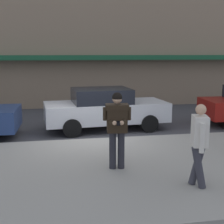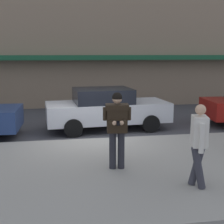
# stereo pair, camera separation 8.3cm
# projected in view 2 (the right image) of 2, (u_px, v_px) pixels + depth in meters

# --- Properties ---
(ground_plane) EXTENTS (80.00, 80.00, 0.00)m
(ground_plane) POSITION_uv_depth(u_px,v_px,m) (91.00, 141.00, 10.16)
(ground_plane) COLOR #3D3D42
(sidewalk) EXTENTS (32.00, 5.30, 0.14)m
(sidewalk) POSITION_uv_depth(u_px,v_px,m) (144.00, 168.00, 7.55)
(sidewalk) COLOR #99968E
(sidewalk) RESTS_ON ground
(curb_paint_line) EXTENTS (28.00, 0.12, 0.01)m
(curb_paint_line) POSITION_uv_depth(u_px,v_px,m) (121.00, 139.00, 10.37)
(curb_paint_line) COLOR silver
(curb_paint_line) RESTS_ON ground
(parked_sedan_mid) EXTENTS (4.63, 2.19, 1.54)m
(parked_sedan_mid) POSITION_uv_depth(u_px,v_px,m) (106.00, 108.00, 11.61)
(parked_sedan_mid) COLOR silver
(parked_sedan_mid) RESTS_ON ground
(man_texting_on_phone) EXTENTS (0.65, 0.61, 1.81)m
(man_texting_on_phone) POSITION_uv_depth(u_px,v_px,m) (117.00, 122.00, 7.15)
(man_texting_on_phone) COLOR #23232B
(man_texting_on_phone) RESTS_ON sidewalk
(pedestrian_in_light_coat) EXTENTS (0.40, 0.58, 1.70)m
(pedestrian_in_light_coat) POSITION_uv_depth(u_px,v_px,m) (199.00, 141.00, 6.17)
(pedestrian_in_light_coat) COLOR #33333D
(pedestrian_in_light_coat) RESTS_ON sidewalk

